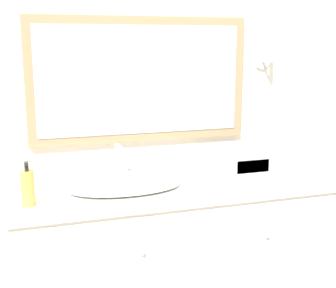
{
  "coord_description": "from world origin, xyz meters",
  "views": [
    {
      "loc": [
        -0.78,
        -1.78,
        1.53
      ],
      "look_at": [
        -0.1,
        0.34,
        1.05
      ],
      "focal_mm": 50.0,
      "sensor_mm": 36.0,
      "label": 1
    }
  ],
  "objects_px": {
    "sink_basin": "(125,185)",
    "picture_frame": "(208,164)",
    "soap_bottle": "(28,188)",
    "appliance_box": "(248,164)"
  },
  "relations": [
    {
      "from": "sink_basin",
      "to": "picture_frame",
      "type": "bearing_deg",
      "value": 15.89
    },
    {
      "from": "soap_bottle",
      "to": "picture_frame",
      "type": "relative_size",
      "value": 1.95
    },
    {
      "from": "soap_bottle",
      "to": "sink_basin",
      "type": "bearing_deg",
      "value": 13.47
    },
    {
      "from": "sink_basin",
      "to": "appliance_box",
      "type": "height_order",
      "value": "sink_basin"
    },
    {
      "from": "appliance_box",
      "to": "soap_bottle",
      "type": "bearing_deg",
      "value": -171.09
    },
    {
      "from": "soap_bottle",
      "to": "picture_frame",
      "type": "height_order",
      "value": "soap_bottle"
    },
    {
      "from": "appliance_box",
      "to": "picture_frame",
      "type": "relative_size",
      "value": 2.55
    },
    {
      "from": "soap_bottle",
      "to": "appliance_box",
      "type": "height_order",
      "value": "soap_bottle"
    },
    {
      "from": "soap_bottle",
      "to": "appliance_box",
      "type": "relative_size",
      "value": 0.76
    },
    {
      "from": "sink_basin",
      "to": "appliance_box",
      "type": "relative_size",
      "value": 2.14
    }
  ]
}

